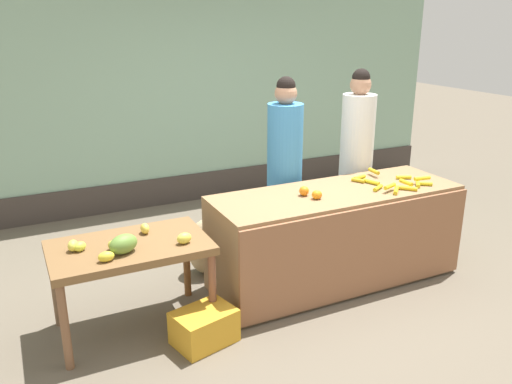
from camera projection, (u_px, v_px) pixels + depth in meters
The scene contains 11 objects.
ground_plane at pixel (300, 286), 4.73m from camera, with size 24.00×24.00×0.00m, color #665B4C.
market_wall_back at pixel (191, 80), 6.61m from camera, with size 7.26×0.23×3.19m.
fruit_stall_counter at pixel (336, 236), 4.73m from camera, with size 2.26×0.80×0.86m.
side_table_wooden at pixel (130, 255), 3.91m from camera, with size 1.17×0.71×0.71m.
banana_bunch_pile at pixel (394, 183), 4.74m from camera, with size 0.64×0.63×0.07m.
orange_pile at pixel (311, 193), 4.42m from camera, with size 0.14×0.20×0.08m.
mango_papaya_pile at pixel (123, 244), 3.75m from camera, with size 0.88×0.46×0.14m.
vendor_woman_blue_shirt at pixel (284, 170), 5.05m from camera, with size 0.34×0.34×1.80m.
vendor_woman_white_shirt at pixel (356, 159), 5.38m from camera, with size 0.34×0.34×1.84m.
produce_crate at pixel (204, 327), 3.88m from camera, with size 0.44×0.32×0.26m, color gold.
produce_sack at pixel (206, 247), 4.90m from camera, with size 0.36×0.30×0.54m, color tan.
Camera 1 is at (-2.20, -3.61, 2.31)m, focal length 36.66 mm.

